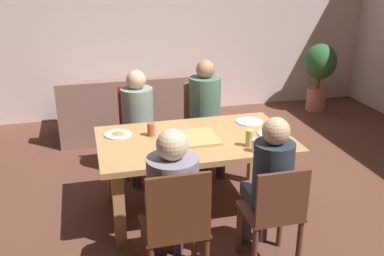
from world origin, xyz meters
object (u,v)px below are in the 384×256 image
at_px(person_0, 206,107).
at_px(drinking_glass_0, 151,130).
at_px(person_2, 171,192).
at_px(chair_1, 274,214).
at_px(potted_plant, 319,70).
at_px(drinking_glass_2, 249,138).
at_px(chair_2, 176,227).
at_px(plate_0, 118,134).
at_px(chair_0, 203,121).
at_px(pizza_box_0, 195,138).
at_px(couch, 136,112).
at_px(chair_3, 137,128).
at_px(person_1, 269,179).
at_px(plate_2, 270,133).
at_px(person_3, 139,116).
at_px(plate_1, 249,122).
at_px(drinking_glass_1, 256,145).
at_px(dining_table, 195,149).

distance_m(person_0, drinking_glass_0, 0.99).
bearing_deg(person_2, person_0, 66.17).
xyz_separation_m(chair_1, potted_plant, (2.21, 3.27, 0.17)).
distance_m(drinking_glass_2, potted_plant, 3.38).
distance_m(chair_2, plate_0, 1.26).
bearing_deg(chair_0, person_0, -90.00).
height_order(pizza_box_0, couch, couch).
bearing_deg(chair_3, person_0, -10.43).
height_order(person_1, plate_2, person_1).
bearing_deg(person_0, person_3, -179.63).
height_order(person_0, person_2, person_0).
distance_m(person_1, plate_1, 1.10).
relative_size(person_0, potted_plant, 1.18).
bearing_deg(couch, drinking_glass_1, -75.01).
bearing_deg(person_2, drinking_glass_1, 28.63).
bearing_deg(dining_table, plate_0, 159.40).
height_order(pizza_box_0, drinking_glass_1, drinking_glass_1).
relative_size(dining_table, person_1, 1.43).
bearing_deg(plate_1, chair_1, -102.40).
height_order(person_3, plate_1, person_3).
relative_size(plate_0, plate_1, 0.94).
bearing_deg(drinking_glass_0, person_3, 91.90).
bearing_deg(person_3, chair_2, -90.00).
distance_m(chair_1, potted_plant, 3.94).
distance_m(plate_0, plate_2, 1.37).
height_order(chair_2, person_2, person_2).
relative_size(chair_3, plate_1, 3.65).
xyz_separation_m(person_1, plate_1, (0.26, 1.07, 0.04)).
xyz_separation_m(chair_0, plate_1, (0.26, -0.73, 0.24)).
xyz_separation_m(plate_1, drinking_glass_1, (-0.20, -0.66, 0.05)).
bearing_deg(chair_3, person_3, -90.00).
bearing_deg(person_2, drinking_glass_2, 34.94).
xyz_separation_m(chair_0, plate_0, (-1.00, -0.74, 0.24)).
distance_m(chair_1, person_1, 0.25).
xyz_separation_m(chair_2, plate_2, (1.07, 0.89, 0.23)).
xyz_separation_m(dining_table, person_0, (0.35, 0.83, 0.09)).
distance_m(dining_table, chair_1, 1.02).
bearing_deg(drinking_glass_0, dining_table, -22.85).
bearing_deg(dining_table, plate_1, 22.77).
bearing_deg(plate_0, person_1, -46.62).
bearing_deg(person_2, pizza_box_0, 64.85).
distance_m(person_0, chair_1, 1.80).
bearing_deg(drinking_glass_1, couch, 104.99).
relative_size(person_1, plate_1, 4.60).
relative_size(person_3, plate_2, 5.10).
bearing_deg(dining_table, person_2, -114.89).
relative_size(drinking_glass_1, potted_plant, 0.10).
relative_size(person_1, chair_3, 1.26).
height_order(person_1, drinking_glass_1, person_1).
bearing_deg(plate_2, drinking_glass_2, -143.34).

